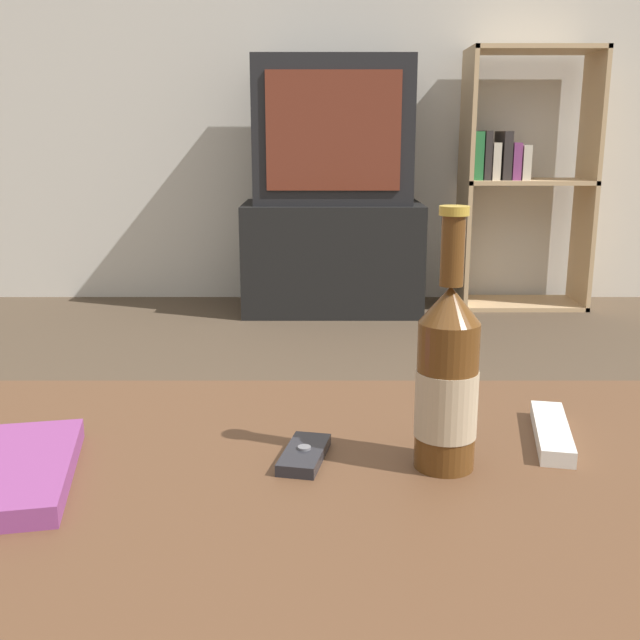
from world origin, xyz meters
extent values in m
cube|color=beige|center=(0.00, 3.02, 1.30)|extent=(8.00, 0.05, 2.60)
cube|color=brown|center=(0.00, 0.00, 0.41)|extent=(1.38, 0.78, 0.04)
cube|color=black|center=(0.15, 2.72, 0.25)|extent=(0.81, 0.45, 0.50)
cube|color=black|center=(0.15, 2.72, 0.82)|extent=(0.70, 0.37, 0.63)
cube|color=maroon|center=(0.15, 2.53, 0.82)|extent=(0.57, 0.01, 0.50)
cube|color=tan|center=(0.77, 2.81, 0.59)|extent=(0.02, 0.30, 1.18)
cube|color=tan|center=(1.33, 2.81, 0.59)|extent=(0.02, 0.30, 1.18)
cube|color=tan|center=(1.05, 2.81, 0.01)|extent=(0.59, 0.30, 0.02)
cube|color=tan|center=(1.05, 2.81, 0.59)|extent=(0.59, 0.30, 0.02)
cube|color=tan|center=(1.05, 2.81, 1.17)|extent=(0.59, 0.30, 0.02)
cube|color=#236B38|center=(0.81, 2.81, 0.71)|extent=(0.04, 0.21, 0.22)
cube|color=#2D2828|center=(0.85, 2.81, 0.71)|extent=(0.03, 0.21, 0.22)
cube|color=beige|center=(0.89, 2.81, 0.68)|extent=(0.04, 0.21, 0.17)
cube|color=#2D2828|center=(0.93, 2.81, 0.71)|extent=(0.04, 0.21, 0.22)
cube|color=#7F3875|center=(0.98, 2.81, 0.68)|extent=(0.04, 0.21, 0.17)
cube|color=beige|center=(1.02, 2.81, 0.68)|extent=(0.04, 0.21, 0.16)
cylinder|color=#563314|center=(0.23, 0.08, 0.51)|extent=(0.07, 0.07, 0.17)
cylinder|color=tan|center=(0.23, 0.08, 0.50)|extent=(0.07, 0.07, 0.08)
cone|color=#563314|center=(0.23, 0.08, 0.62)|extent=(0.07, 0.07, 0.04)
cylinder|color=#563314|center=(0.23, 0.08, 0.68)|extent=(0.03, 0.03, 0.08)
cylinder|color=#B79333|center=(0.23, 0.08, 0.72)|extent=(0.03, 0.03, 0.01)
cube|color=#232328|center=(0.07, 0.09, 0.43)|extent=(0.06, 0.11, 0.01)
cylinder|color=slate|center=(0.07, 0.09, 0.44)|extent=(0.02, 0.02, 0.00)
cube|color=white|center=(0.38, 0.16, 0.44)|extent=(0.07, 0.18, 0.02)
camera|label=1|loc=(0.09, -0.72, 0.80)|focal=42.00mm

